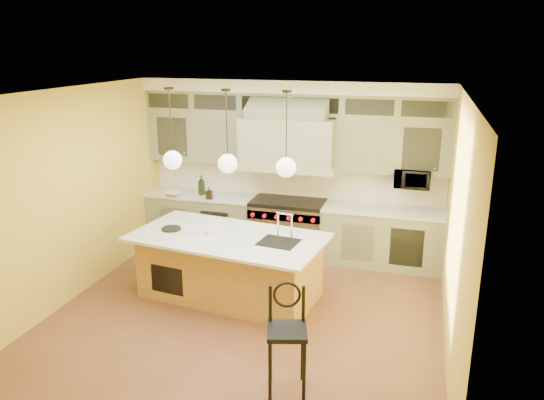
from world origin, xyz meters
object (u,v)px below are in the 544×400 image
(range, at_px, (288,228))
(counter_stool, at_px, (287,332))
(kitchen_island, at_px, (230,265))
(microwave, at_px, (412,178))

(range, distance_m, counter_stool, 3.63)
(kitchen_island, bearing_deg, range, 84.53)
(kitchen_island, height_order, microwave, microwave)
(kitchen_island, relative_size, counter_stool, 2.44)
(microwave, bearing_deg, range, -176.88)
(counter_stool, xyz_separation_m, microwave, (1.06, 3.62, 0.80))
(kitchen_island, xyz_separation_m, microwave, (2.34, 1.80, 0.98))
(range, height_order, counter_stool, counter_stool)
(counter_stool, bearing_deg, kitchen_island, 109.74)
(range, bearing_deg, kitchen_island, -103.10)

